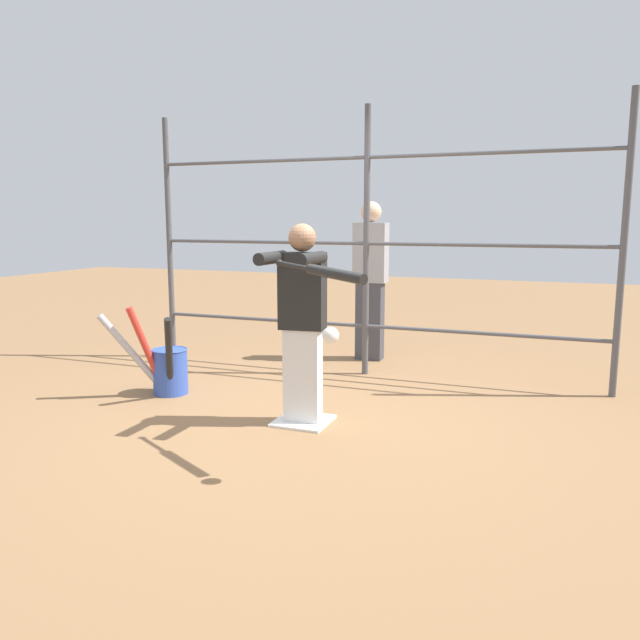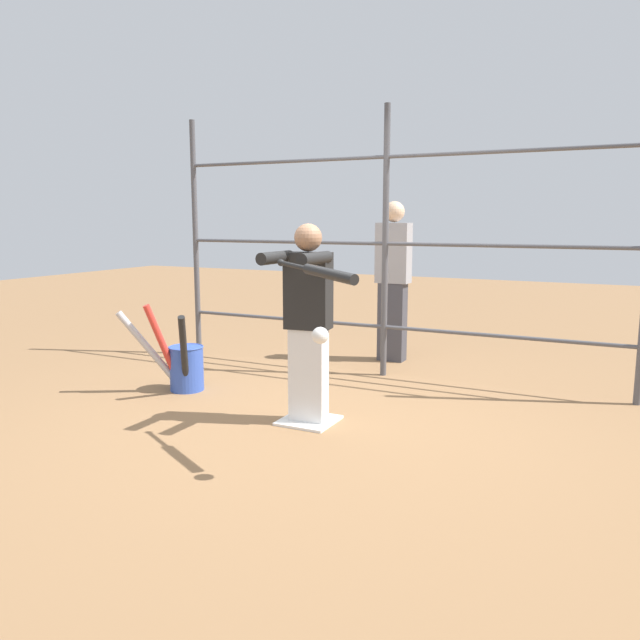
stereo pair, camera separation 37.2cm
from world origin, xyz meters
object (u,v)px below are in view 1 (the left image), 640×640
Objects in this scene: bystander_behind_fence at (370,278)px; softball_in_flight at (331,335)px; bat_bucket at (166,368)px; baseball_bat_swinging at (328,272)px; batter at (302,318)px.

softball_in_flight is at bearing 102.61° from bystander_behind_fence.
bystander_behind_fence is (-1.25, -1.98, 0.65)m from bat_bucket.
bystander_behind_fence is (0.72, -3.22, 0.01)m from softball_in_flight.
baseball_bat_swinging is 0.46m from softball_in_flight.
baseball_bat_swinging is at bearing 124.33° from batter.
baseball_bat_swinging is 7.94× the size of softball_in_flight.
batter is 0.88m from baseball_bat_swinging.
softball_in_flight is at bearing 113.45° from baseball_bat_swinging.
batter is 15.50× the size of softball_in_flight.
batter reaches higher than bat_bucket.
bat_bucket is at bearing 57.69° from bystander_behind_fence.
baseball_bat_swinging is 2.99m from bystander_behind_fence.
bat_bucket is at bearing -26.86° from baseball_bat_swinging.
softball_in_flight is (-0.13, 0.30, -0.33)m from baseball_bat_swinging.
bystander_behind_fence reaches higher than batter.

